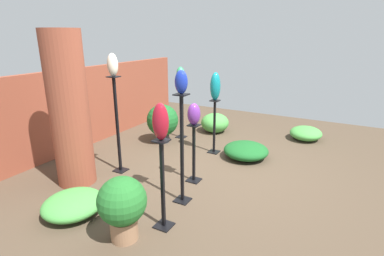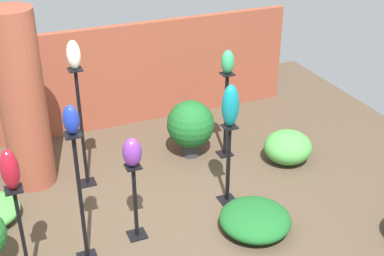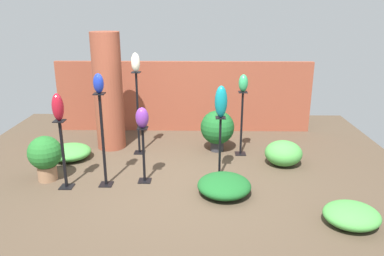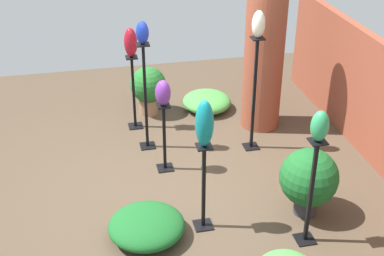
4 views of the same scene
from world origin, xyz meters
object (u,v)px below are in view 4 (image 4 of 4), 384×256
(art_vase_violet, at_px, (163,93))
(art_vase_jade, at_px, (320,126))
(pedestal_jade, at_px, (310,197))
(pedestal_cobalt, at_px, (146,101))
(pedestal_teal, at_px, (204,191))
(art_vase_ruby, at_px, (131,43))
(art_vase_ivory, at_px, (259,24))
(art_vase_teal, at_px, (204,124))
(art_vase_cobalt, at_px, (142,33))
(pedestal_ivory, at_px, (254,99))
(pedestal_violet, at_px, (164,141))
(potted_plant_mid_right, at_px, (148,87))
(brick_pillar, at_px, (264,52))
(pedestal_ruby, at_px, (134,96))
(potted_plant_front_right, at_px, (309,179))

(art_vase_violet, height_order, art_vase_jade, art_vase_jade)
(pedestal_jade, height_order, pedestal_cobalt, pedestal_cobalt)
(pedestal_teal, relative_size, art_vase_ruby, 2.50)
(art_vase_ivory, height_order, art_vase_jade, art_vase_ivory)
(art_vase_teal, bearing_deg, pedestal_jade, 65.60)
(art_vase_ruby, bearing_deg, art_vase_cobalt, 8.97)
(pedestal_ivory, distance_m, art_vase_teal, 1.87)
(pedestal_jade, xyz_separation_m, art_vase_teal, (-0.45, -0.99, 0.71))
(art_vase_violet, height_order, art_vase_ivory, art_vase_ivory)
(art_vase_teal, height_order, art_vase_ivory, art_vase_ivory)
(pedestal_violet, bearing_deg, art_vase_cobalt, -166.46)
(art_vase_ivory, relative_size, potted_plant_mid_right, 0.46)
(brick_pillar, bearing_deg, pedestal_teal, -32.74)
(potted_plant_mid_right, bearing_deg, pedestal_jade, 20.10)
(pedestal_ivory, height_order, art_vase_ivory, art_vase_ivory)
(brick_pillar, height_order, pedestal_violet, brick_pillar)
(pedestal_violet, bearing_deg, art_vase_ivory, 102.46)
(pedestal_teal, xyz_separation_m, pedestal_ivory, (-1.48, 1.02, 0.26))
(art_vase_ruby, distance_m, potted_plant_mid_right, 0.98)
(pedestal_ruby, bearing_deg, pedestal_violet, 11.26)
(brick_pillar, xyz_separation_m, pedestal_violet, (0.88, -1.55, -0.71))
(pedestal_violet, distance_m, potted_plant_mid_right, 1.57)
(pedestal_teal, height_order, art_vase_jade, art_vase_jade)
(pedestal_violet, xyz_separation_m, pedestal_jade, (1.66, 1.20, 0.15))
(pedestal_teal, relative_size, potted_plant_front_right, 1.27)
(pedestal_ivory, bearing_deg, potted_plant_mid_right, -137.15)
(pedestal_ruby, distance_m, art_vase_cobalt, 1.27)
(pedestal_ivory, xyz_separation_m, art_vase_ruby, (-0.91, -1.46, 0.56))
(pedestal_ruby, height_order, art_vase_ruby, art_vase_ruby)
(art_vase_teal, distance_m, potted_plant_front_right, 1.43)
(art_vase_cobalt, bearing_deg, art_vase_violet, 13.54)
(potted_plant_mid_right, bearing_deg, art_vase_jade, 20.10)
(pedestal_cobalt, distance_m, potted_plant_mid_right, 1.03)
(art_vase_ruby, relative_size, art_vase_jade, 1.29)
(pedestal_violet, height_order, art_vase_teal, art_vase_teal)
(pedestal_cobalt, xyz_separation_m, art_vase_ruby, (-0.59, -0.09, 0.60))
(art_vase_violet, bearing_deg, brick_pillar, 119.44)
(potted_plant_front_right, bearing_deg, pedestal_ruby, -145.95)
(pedestal_teal, relative_size, art_vase_jade, 3.23)
(pedestal_ruby, xyz_separation_m, art_vase_teal, (2.39, 0.45, 0.78))
(pedestal_ruby, relative_size, art_vase_violet, 3.38)
(pedestal_jade, distance_m, art_vase_ivory, 2.26)
(pedestal_ivory, xyz_separation_m, art_vase_jade, (1.93, -0.02, 0.64))
(pedestal_ivory, bearing_deg, pedestal_violet, -77.54)
(art_vase_cobalt, bearing_deg, potted_plant_mid_right, 170.48)
(pedestal_ivory, height_order, pedestal_ruby, pedestal_ivory)
(pedestal_teal, distance_m, art_vase_ivory, 2.20)
(pedestal_teal, relative_size, art_vase_ivory, 3.00)
(pedestal_violet, bearing_deg, art_vase_jade, 36.04)
(art_vase_teal, bearing_deg, potted_plant_front_right, 89.42)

